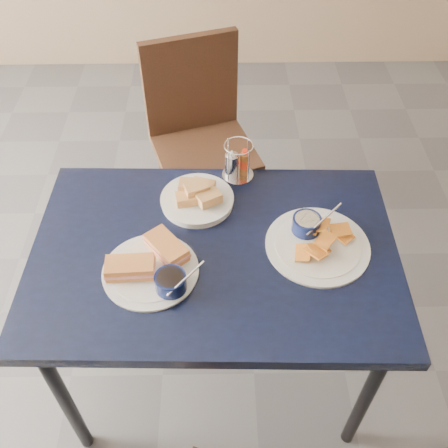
{
  "coord_description": "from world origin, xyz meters",
  "views": [
    {
      "loc": [
        0.24,
        -0.94,
        1.92
      ],
      "look_at": [
        0.25,
        0.08,
        0.82
      ],
      "focal_mm": 40.0,
      "sensor_mm": 36.0,
      "label": 1
    }
  ],
  "objects_px": {
    "dining_table": "(215,264)",
    "sandwich_plate": "(153,267)",
    "chair_far": "(205,127)",
    "condiment_caddy": "(237,163)",
    "plantain_plate": "(315,239)",
    "bread_basket": "(197,197)"
  },
  "relations": [
    {
      "from": "dining_table",
      "to": "condiment_caddy",
      "type": "height_order",
      "value": "condiment_caddy"
    },
    {
      "from": "sandwich_plate",
      "to": "plantain_plate",
      "type": "distance_m",
      "value": 0.5
    },
    {
      "from": "sandwich_plate",
      "to": "bread_basket",
      "type": "relative_size",
      "value": 1.28
    },
    {
      "from": "chair_far",
      "to": "condiment_caddy",
      "type": "relative_size",
      "value": 6.8
    },
    {
      "from": "condiment_caddy",
      "to": "chair_far",
      "type": "bearing_deg",
      "value": 101.95
    },
    {
      "from": "chair_far",
      "to": "bread_basket",
      "type": "relative_size",
      "value": 3.87
    },
    {
      "from": "sandwich_plate",
      "to": "bread_basket",
      "type": "distance_m",
      "value": 0.31
    },
    {
      "from": "chair_far",
      "to": "plantain_plate",
      "type": "distance_m",
      "value": 1.0
    },
    {
      "from": "plantain_plate",
      "to": "condiment_caddy",
      "type": "height_order",
      "value": "condiment_caddy"
    },
    {
      "from": "sandwich_plate",
      "to": "chair_far",
      "type": "bearing_deg",
      "value": 82.64
    },
    {
      "from": "chair_far",
      "to": "condiment_caddy",
      "type": "distance_m",
      "value": 0.66
    },
    {
      "from": "dining_table",
      "to": "chair_far",
      "type": "bearing_deg",
      "value": 92.85
    },
    {
      "from": "sandwich_plate",
      "to": "plantain_plate",
      "type": "height_order",
      "value": "same"
    },
    {
      "from": "sandwich_plate",
      "to": "plantain_plate",
      "type": "bearing_deg",
      "value": 12.34
    },
    {
      "from": "chair_far",
      "to": "plantain_plate",
      "type": "height_order",
      "value": "chair_far"
    },
    {
      "from": "chair_far",
      "to": "dining_table",
      "type": "bearing_deg",
      "value": -87.15
    },
    {
      "from": "chair_far",
      "to": "sandwich_plate",
      "type": "bearing_deg",
      "value": -97.36
    },
    {
      "from": "chair_far",
      "to": "condiment_caddy",
      "type": "bearing_deg",
      "value": -78.05
    },
    {
      "from": "dining_table",
      "to": "sandwich_plate",
      "type": "bearing_deg",
      "value": -154.92
    },
    {
      "from": "condiment_caddy",
      "to": "plantain_plate",
      "type": "bearing_deg",
      "value": -53.98
    },
    {
      "from": "bread_basket",
      "to": "condiment_caddy",
      "type": "relative_size",
      "value": 1.76
    },
    {
      "from": "dining_table",
      "to": "sandwich_plate",
      "type": "xyz_separation_m",
      "value": [
        -0.18,
        -0.08,
        0.1
      ]
    }
  ]
}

